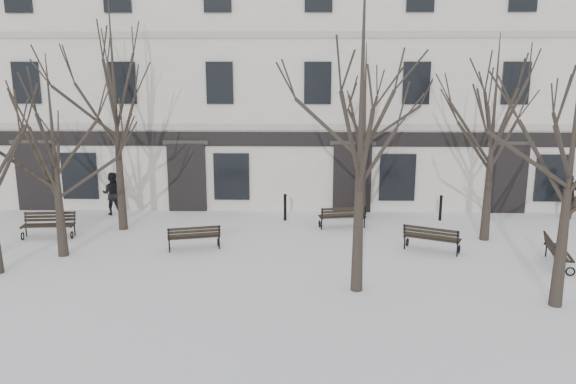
{
  "coord_description": "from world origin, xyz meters",
  "views": [
    {
      "loc": [
        1.36,
        -15.3,
        6.08
      ],
      "look_at": [
        0.92,
        3.0,
        1.95
      ],
      "focal_mm": 35.0,
      "sensor_mm": 36.0,
      "label": 1
    }
  ],
  "objects_px": {
    "tree_2": "(362,85)",
    "tree_1": "(52,133)",
    "bench_1": "(194,236)",
    "tree_3": "(575,127)",
    "bench_2": "(432,238)",
    "bench_5": "(556,251)",
    "bench_3": "(49,224)",
    "bench_4": "(342,216)"
  },
  "relations": [
    {
      "from": "tree_2",
      "to": "tree_1",
      "type": "bearing_deg",
      "value": 163.99
    },
    {
      "from": "tree_2",
      "to": "bench_2",
      "type": "xyz_separation_m",
      "value": [
        2.81,
        3.34,
        -5.09
      ]
    },
    {
      "from": "bench_1",
      "to": "bench_4",
      "type": "distance_m",
      "value": 5.86
    },
    {
      "from": "bench_3",
      "to": "bench_4",
      "type": "xyz_separation_m",
      "value": [
        10.7,
        1.44,
        -0.01
      ]
    },
    {
      "from": "bench_2",
      "to": "bench_5",
      "type": "distance_m",
      "value": 3.78
    },
    {
      "from": "tree_1",
      "to": "bench_4",
      "type": "height_order",
      "value": "tree_1"
    },
    {
      "from": "bench_2",
      "to": "bench_3",
      "type": "height_order",
      "value": "bench_2"
    },
    {
      "from": "tree_1",
      "to": "tree_2",
      "type": "xyz_separation_m",
      "value": [
        9.34,
        -2.68,
        1.55
      ]
    },
    {
      "from": "bench_1",
      "to": "bench_2",
      "type": "relative_size",
      "value": 0.96
    },
    {
      "from": "tree_3",
      "to": "bench_3",
      "type": "relative_size",
      "value": 3.96
    },
    {
      "from": "tree_3",
      "to": "bench_1",
      "type": "distance_m",
      "value": 11.83
    },
    {
      "from": "bench_2",
      "to": "bench_4",
      "type": "xyz_separation_m",
      "value": [
        -2.77,
        2.75,
        -0.02
      ]
    },
    {
      "from": "tree_2",
      "to": "bench_1",
      "type": "height_order",
      "value": "tree_2"
    },
    {
      "from": "bench_1",
      "to": "bench_5",
      "type": "bearing_deg",
      "value": 159.15
    },
    {
      "from": "bench_5",
      "to": "tree_1",
      "type": "bearing_deg",
      "value": 99.79
    },
    {
      "from": "tree_1",
      "to": "tree_2",
      "type": "distance_m",
      "value": 9.84
    },
    {
      "from": "tree_1",
      "to": "tree_3",
      "type": "height_order",
      "value": "tree_3"
    },
    {
      "from": "tree_2",
      "to": "bench_2",
      "type": "relative_size",
      "value": 4.67
    },
    {
      "from": "tree_1",
      "to": "bench_1",
      "type": "bearing_deg",
      "value": 9.44
    },
    {
      "from": "bench_2",
      "to": "bench_5",
      "type": "height_order",
      "value": "bench_2"
    },
    {
      "from": "bench_1",
      "to": "bench_2",
      "type": "bearing_deg",
      "value": 165.27
    },
    {
      "from": "tree_1",
      "to": "bench_1",
      "type": "distance_m",
      "value": 5.54
    },
    {
      "from": "tree_3",
      "to": "bench_5",
      "type": "height_order",
      "value": "tree_3"
    },
    {
      "from": "bench_2",
      "to": "bench_3",
      "type": "bearing_deg",
      "value": 19.31
    },
    {
      "from": "bench_2",
      "to": "bench_5",
      "type": "xyz_separation_m",
      "value": [
        3.56,
        -1.25,
        -0.02
      ]
    },
    {
      "from": "tree_1",
      "to": "bench_4",
      "type": "distance_m",
      "value": 10.59
    },
    {
      "from": "bench_1",
      "to": "tree_3",
      "type": "bearing_deg",
      "value": 142.79
    },
    {
      "from": "bench_2",
      "to": "bench_3",
      "type": "xyz_separation_m",
      "value": [
        -13.47,
        1.31,
        -0.0
      ]
    },
    {
      "from": "bench_1",
      "to": "bench_4",
      "type": "bearing_deg",
      "value": -166.83
    },
    {
      "from": "tree_3",
      "to": "bench_2",
      "type": "bearing_deg",
      "value": 118.01
    },
    {
      "from": "bench_1",
      "to": "bench_5",
      "type": "relative_size",
      "value": 0.99
    },
    {
      "from": "tree_2",
      "to": "bench_1",
      "type": "bearing_deg",
      "value": 146.78
    },
    {
      "from": "bench_1",
      "to": "tree_2",
      "type": "bearing_deg",
      "value": 132.31
    },
    {
      "from": "tree_2",
      "to": "bench_3",
      "type": "bearing_deg",
      "value": 156.45
    },
    {
      "from": "tree_3",
      "to": "bench_4",
      "type": "bearing_deg",
      "value": 125.7
    },
    {
      "from": "tree_2",
      "to": "tree_3",
      "type": "relative_size",
      "value": 1.21
    },
    {
      "from": "tree_2",
      "to": "bench_4",
      "type": "bearing_deg",
      "value": 89.66
    },
    {
      "from": "tree_3",
      "to": "bench_5",
      "type": "xyz_separation_m",
      "value": [
        1.3,
        2.99,
        -4.15
      ]
    },
    {
      "from": "bench_4",
      "to": "bench_5",
      "type": "xyz_separation_m",
      "value": [
        6.33,
        -4.0,
        -0.0
      ]
    },
    {
      "from": "tree_1",
      "to": "bench_5",
      "type": "bearing_deg",
      "value": -2.16
    },
    {
      "from": "bench_4",
      "to": "bench_2",
      "type": "bearing_deg",
      "value": 124.83
    },
    {
      "from": "tree_2",
      "to": "bench_1",
      "type": "relative_size",
      "value": 4.87
    }
  ]
}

